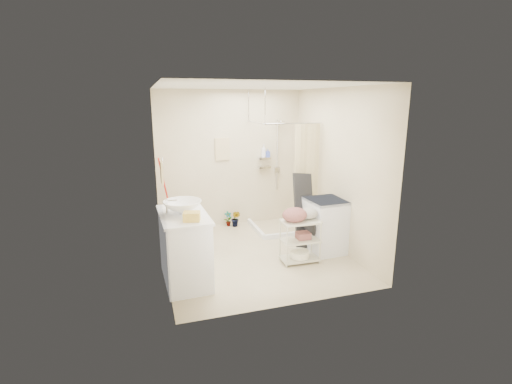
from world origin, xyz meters
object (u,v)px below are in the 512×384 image
at_px(toilet, 185,230).
at_px(vanity, 185,248).
at_px(laundry_rack, 300,237).
at_px(washing_machine, 326,225).

bearing_deg(toilet, vanity, 171.38).
distance_m(vanity, laundry_rack, 1.74).
height_order(toilet, washing_machine, washing_machine).
distance_m(vanity, toilet, 1.11).
xyz_separation_m(vanity, toilet, (0.12, 1.09, -0.14)).
relative_size(vanity, toilet, 1.61).
relative_size(vanity, laundry_rack, 1.38).
bearing_deg(washing_machine, laundry_rack, -158.64).
relative_size(toilet, washing_machine, 0.77).
bearing_deg(vanity, laundry_rack, 1.17).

